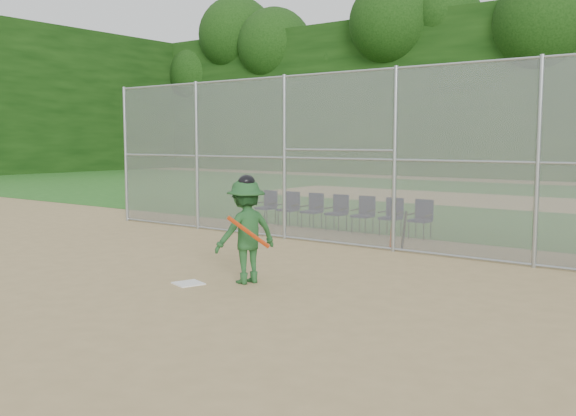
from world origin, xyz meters
The scene contains 15 objects.
ground centered at (0.00, 0.00, 0.00)m, with size 100.00×100.00×0.00m, color tan.
grass_strip centered at (0.00, 18.00, 0.01)m, with size 100.00×100.00×0.00m, color #235F1C.
dirt_patch_far centered at (0.00, 18.00, 0.01)m, with size 24.00×24.00×0.00m, color tan.
backstop_fence centered at (0.00, 5.00, 2.07)m, with size 16.09×0.09×4.00m.
treeline centered at (0.00, 20.00, 5.50)m, with size 81.00×60.00×11.00m.
home_plate centered at (-0.24, 0.02, 0.01)m, with size 0.44×0.44×0.02m, color white.
batter_at_plate centered at (0.48, 0.69, 0.89)m, with size 1.10×1.37×1.85m.
spare_bats centered at (0.88, 5.45, 0.42)m, with size 0.36×0.24×0.85m.
chair_0 centered at (-4.22, 7.01, 0.48)m, with size 0.54×0.52×0.96m, color #0F0F37, non-canonical shape.
chair_1 centered at (-3.41, 7.01, 0.48)m, with size 0.54×0.52×0.96m, color #0F0F37, non-canonical shape.
chair_2 centered at (-2.59, 7.01, 0.48)m, with size 0.54×0.52×0.96m, color #0F0F37, non-canonical shape.
chair_3 centered at (-1.77, 7.01, 0.48)m, with size 0.54×0.52×0.96m, color #0F0F37, non-canonical shape.
chair_4 centered at (-0.96, 7.01, 0.48)m, with size 0.54×0.52×0.96m, color #0F0F37, non-canonical shape.
chair_5 centered at (-0.14, 7.01, 0.48)m, with size 0.54×0.52×0.96m, color #0F0F37, non-canonical shape.
chair_6 centered at (0.67, 7.01, 0.48)m, with size 0.54×0.52×0.96m, color #0F0F37, non-canonical shape.
Camera 1 is at (7.52, -7.45, 2.41)m, focal length 40.00 mm.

